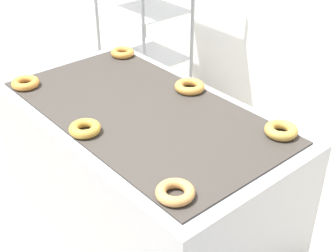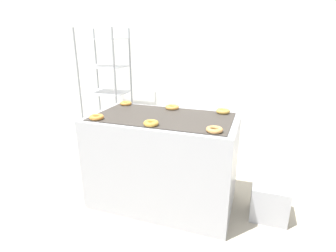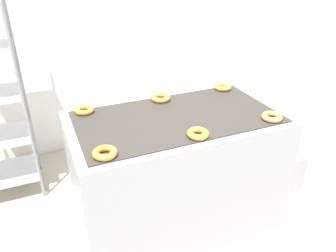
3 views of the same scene
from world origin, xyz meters
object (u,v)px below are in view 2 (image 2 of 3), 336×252
fryer_machine (163,160)px  glaze_bin (269,201)px  donut_near_center (151,123)px  donut_far_right (223,111)px  donut_near_left (97,117)px  donut_near_right (214,130)px  donut_far_left (126,103)px  baking_rack_cart (107,93)px  donut_far_center (172,107)px

fryer_machine → glaze_bin: size_ratio=4.09×
donut_near_center → donut_far_right: bearing=48.3°
donut_near_left → glaze_bin: bearing=12.5°
donut_near_right → donut_far_right: (-0.01, 0.57, 0.00)m
donut_near_left → donut_far_left: (-0.00, 0.57, -0.00)m
donut_near_right → fryer_machine: bearing=152.5°
donut_far_right → glaze_bin: bearing=-24.0°
fryer_machine → baking_rack_cart: bearing=141.6°
donut_far_left → glaze_bin: bearing=-8.0°
donut_near_right → donut_far_left: (-1.07, 0.57, 0.00)m
glaze_bin → donut_near_center: bearing=-160.9°
baking_rack_cart → donut_far_left: 0.92m
glaze_bin → donut_near_left: 1.79m
fryer_machine → donut_near_center: (0.00, -0.29, 0.48)m
donut_near_left → donut_near_center: (0.54, -0.01, 0.00)m
baking_rack_cart → donut_far_right: 1.83m
donut_near_right → donut_far_center: (-0.53, 0.56, 0.00)m
baking_rack_cart → donut_near_right: baking_rack_cart is taller
donut_near_right → donut_far_right: donut_far_right is taller
donut_near_center → donut_near_right: 0.53m
glaze_bin → donut_near_right: 0.98m
donut_far_center → donut_near_center: bearing=-89.8°
fryer_machine → donut_far_center: size_ratio=9.81×
fryer_machine → donut_far_left: (-0.54, 0.29, 0.48)m
baking_rack_cart → donut_far_center: bearing=-29.0°
donut_far_center → fryer_machine: bearing=-89.9°
donut_far_center → donut_far_right: 0.52m
baking_rack_cart → donut_near_right: bearing=-35.3°
fryer_machine → donut_far_left: bearing=151.9°
glaze_bin → donut_near_left: donut_near_left is taller
fryer_machine → donut_near_left: donut_near_left is taller
donut_near_left → donut_far_left: size_ratio=1.04×
baking_rack_cart → glaze_bin: bearing=-21.5°
donut_near_center → baking_rack_cart: bearing=134.0°
glaze_bin → fryer_machine: bearing=-176.3°
fryer_machine → donut_far_right: 0.77m
fryer_machine → donut_far_right: bearing=29.5°
baking_rack_cart → donut_near_right: 2.11m
baking_rack_cart → donut_far_center: size_ratio=12.33×
donut_far_center → baking_rack_cart: bearing=151.0°
fryer_machine → baking_rack_cart: size_ratio=0.80×
donut_far_left → donut_far_center: 0.54m
fryer_machine → donut_far_right: (0.52, 0.29, 0.48)m
donut_far_right → donut_near_left: bearing=-151.5°
donut_far_left → donut_near_center: bearing=-46.9°
fryer_machine → donut_near_right: (0.53, -0.28, 0.48)m
donut_near_center → donut_near_right: donut_near_center is taller
donut_near_right → donut_far_center: size_ratio=0.93×
donut_near_center → donut_far_center: (-0.00, 0.57, -0.00)m
glaze_bin → donut_far_left: bearing=172.0°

